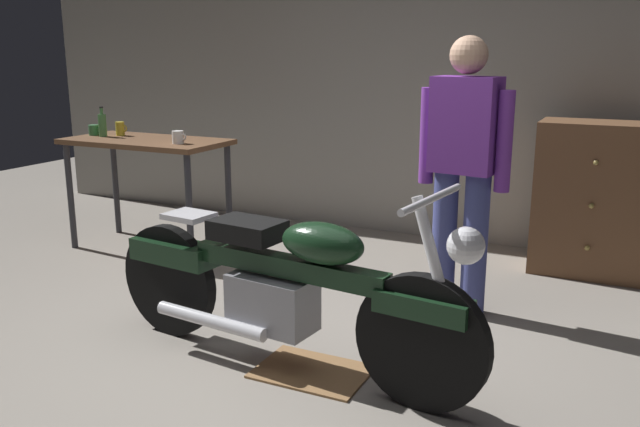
{
  "coord_description": "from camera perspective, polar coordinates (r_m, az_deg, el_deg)",
  "views": [
    {
      "loc": [
        1.72,
        -2.75,
        1.6
      ],
      "look_at": [
        0.05,
        0.7,
        0.65
      ],
      "focal_mm": 37.65,
      "sensor_mm": 36.0,
      "label": 1
    }
  ],
  "objects": [
    {
      "name": "ground_plane",
      "position": [
        3.61,
        -5.62,
        -12.42
      ],
      "size": [
        12.0,
        12.0,
        0.0
      ],
      "primitive_type": "plane",
      "color": "gray"
    },
    {
      "name": "back_wall",
      "position": [
        5.81,
        8.9,
        13.24
      ],
      "size": [
        8.0,
        0.12,
        3.1
      ],
      "primitive_type": "cube",
      "color": "gray",
      "rests_on": "ground_plane"
    },
    {
      "name": "workbench",
      "position": [
        5.52,
        -14.53,
        4.99
      ],
      "size": [
        1.3,
        0.64,
        0.9
      ],
      "color": "brown",
      "rests_on": "ground_plane"
    },
    {
      "name": "motorcycle",
      "position": [
        3.37,
        -3.21,
        -6.03
      ],
      "size": [
        2.18,
        0.6,
        1.0
      ],
      "rotation": [
        0.0,
        0.0,
        -0.11
      ],
      "color": "black",
      "rests_on": "ground_plane"
    },
    {
      "name": "person_standing",
      "position": [
        4.08,
        12.08,
        4.09
      ],
      "size": [
        0.57,
        0.27,
        1.67
      ],
      "rotation": [
        0.0,
        0.0,
        3.0
      ],
      "color": "#404786",
      "rests_on": "ground_plane"
    },
    {
      "name": "wooden_dresser",
      "position": [
        5.17,
        22.26,
        1.13
      ],
      "size": [
        0.8,
        0.47,
        1.1
      ],
      "color": "brown",
      "rests_on": "ground_plane"
    },
    {
      "name": "drip_tray",
      "position": [
        3.49,
        -0.67,
        -13.28
      ],
      "size": [
        0.56,
        0.4,
        0.01
      ],
      "primitive_type": "cube",
      "color": "olive",
      "rests_on": "ground_plane"
    },
    {
      "name": "mug_yellow_tall",
      "position": [
        5.77,
        -16.61,
        6.92
      ],
      "size": [
        0.11,
        0.07,
        0.11
      ],
      "color": "yellow",
      "rests_on": "workbench"
    },
    {
      "name": "mug_green_speckled",
      "position": [
        5.87,
        -18.66,
        6.74
      ],
      "size": [
        0.11,
        0.08,
        0.09
      ],
      "color": "#3D7F4C",
      "rests_on": "workbench"
    },
    {
      "name": "mug_white_ceramic",
      "position": [
        5.17,
        -11.96,
        6.36
      ],
      "size": [
        0.12,
        0.09,
        0.1
      ],
      "color": "white",
      "rests_on": "workbench"
    },
    {
      "name": "bottle",
      "position": [
        5.75,
        -18.01,
        7.2
      ],
      "size": [
        0.06,
        0.06,
        0.24
      ],
      "color": "#4C8C4C",
      "rests_on": "workbench"
    }
  ]
}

